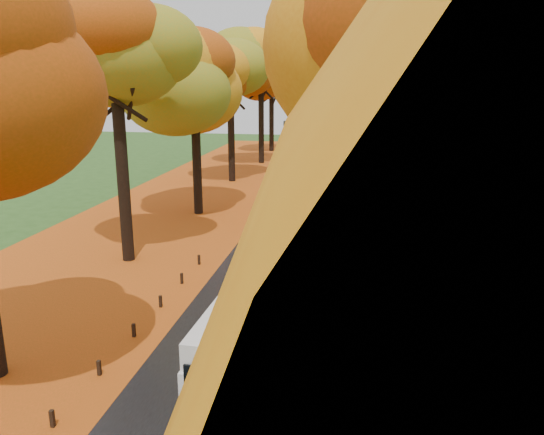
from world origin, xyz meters
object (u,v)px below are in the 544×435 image
(streetlamp_near, at_px, (352,226))
(car_silver, at_px, (295,169))
(bus, at_px, (277,309))
(car_dark, at_px, (301,159))
(streetlamp_mid, at_px, (360,143))
(streetlamp_far, at_px, (363,119))
(car_white, at_px, (275,193))

(streetlamp_near, height_order, car_silver, streetlamp_near)
(bus, xyz_separation_m, car_silver, (-3.81, 33.69, -0.89))
(car_silver, relative_size, car_dark, 0.92)
(streetlamp_mid, distance_m, bus, 21.91)
(streetlamp_far, relative_size, car_silver, 2.00)
(streetlamp_near, bearing_deg, bus, 169.33)
(bus, bearing_deg, car_silver, 98.82)
(streetlamp_near, xyz_separation_m, streetlamp_far, (0.00, 44.00, 0.00))
(streetlamp_near, relative_size, bus, 0.71)
(streetlamp_near, relative_size, car_dark, 1.85)
(streetlamp_near, relative_size, car_silver, 2.00)
(car_white, bearing_deg, bus, -81.43)
(streetlamp_far, xyz_separation_m, car_dark, (-6.30, -3.30, -4.05))
(streetlamp_mid, distance_m, car_white, 7.41)
(bus, bearing_deg, streetlamp_mid, 86.08)
(streetlamp_near, xyz_separation_m, streetlamp_mid, (0.00, 22.00, 0.00))
(streetlamp_near, relative_size, car_white, 2.08)
(car_dark, bearing_deg, streetlamp_mid, -68.09)
(car_white, bearing_deg, car_dark, 89.21)
(streetlamp_far, distance_m, car_white, 22.54)
(car_silver, height_order, car_dark, car_silver)
(streetlamp_far, distance_m, car_silver, 12.31)
(streetlamp_near, height_order, car_dark, streetlamp_near)
(streetlamp_near, height_order, streetlamp_far, same)
(car_dark, bearing_deg, streetlamp_far, 30.97)
(streetlamp_far, relative_size, bus, 0.71)
(streetlamp_mid, height_order, bus, streetlamp_mid)
(bus, height_order, car_white, bus)
(bus, distance_m, car_dark, 40.45)
(car_white, height_order, car_silver, car_silver)
(car_white, xyz_separation_m, car_dark, (-0.11, 17.99, -0.03))
(streetlamp_mid, relative_size, car_dark, 1.85)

